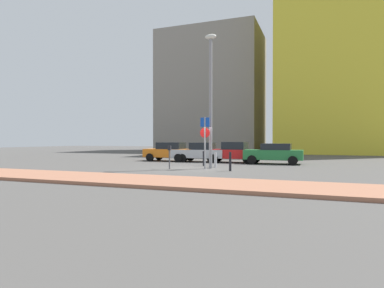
{
  "coord_description": "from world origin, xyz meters",
  "views": [
    {
      "loc": [
        6.94,
        -18.31,
        1.73
      ],
      "look_at": [
        -0.52,
        1.32,
        1.47
      ],
      "focal_mm": 30.57,
      "sensor_mm": 36.0,
      "label": 1
    }
  ],
  "objects_px": {
    "parking_meter": "(169,154)",
    "parked_car_green": "(274,153)",
    "street_lamp": "(211,91)",
    "parked_car_red": "(233,152)",
    "traffic_bollard_mid": "(230,162)",
    "parked_car_silver": "(200,152)",
    "parking_sign_post": "(205,136)",
    "traffic_bollard_far": "(204,159)",
    "parked_car_orange": "(170,151)",
    "traffic_bollard_near": "(215,160)"
  },
  "relations": [
    {
      "from": "parked_car_green",
      "to": "parking_sign_post",
      "type": "height_order",
      "value": "parking_sign_post"
    },
    {
      "from": "street_lamp",
      "to": "traffic_bollard_near",
      "type": "xyz_separation_m",
      "value": [
        0.08,
        0.77,
        -4.23
      ]
    },
    {
      "from": "parking_meter",
      "to": "traffic_bollard_near",
      "type": "distance_m",
      "value": 3.04
    },
    {
      "from": "parking_meter",
      "to": "parked_car_green",
      "type": "bearing_deg",
      "value": 50.2
    },
    {
      "from": "parked_car_silver",
      "to": "parking_meter",
      "type": "distance_m",
      "value": 6.71
    },
    {
      "from": "parked_car_red",
      "to": "parking_sign_post",
      "type": "relative_size",
      "value": 1.35
    },
    {
      "from": "street_lamp",
      "to": "parking_meter",
      "type": "bearing_deg",
      "value": -151.03
    },
    {
      "from": "parked_car_silver",
      "to": "parking_meter",
      "type": "relative_size",
      "value": 3.05
    },
    {
      "from": "parked_car_silver",
      "to": "parking_sign_post",
      "type": "xyz_separation_m",
      "value": [
        2.46,
        -6.03,
        1.18
      ]
    },
    {
      "from": "parked_car_orange",
      "to": "parking_meter",
      "type": "distance_m",
      "value": 7.33
    },
    {
      "from": "parked_car_green",
      "to": "parking_sign_post",
      "type": "xyz_separation_m",
      "value": [
        -3.33,
        -5.75,
        1.17
      ]
    },
    {
      "from": "parked_car_orange",
      "to": "parked_car_green",
      "type": "height_order",
      "value": "parked_car_orange"
    },
    {
      "from": "traffic_bollard_mid",
      "to": "parked_car_green",
      "type": "bearing_deg",
      "value": 75.9
    },
    {
      "from": "parked_car_red",
      "to": "street_lamp",
      "type": "distance_m",
      "value": 6.89
    },
    {
      "from": "traffic_bollard_near",
      "to": "street_lamp",
      "type": "bearing_deg",
      "value": -95.83
    },
    {
      "from": "parked_car_orange",
      "to": "parking_sign_post",
      "type": "xyz_separation_m",
      "value": [
        5.0,
        -6.03,
        1.16
      ]
    },
    {
      "from": "traffic_bollard_near",
      "to": "traffic_bollard_mid",
      "type": "distance_m",
      "value": 2.49
    },
    {
      "from": "parked_car_green",
      "to": "parking_meter",
      "type": "xyz_separation_m",
      "value": [
        -5.34,
        -6.4,
        0.13
      ]
    },
    {
      "from": "parked_car_green",
      "to": "traffic_bollard_near",
      "type": "height_order",
      "value": "parked_car_green"
    },
    {
      "from": "traffic_bollard_far",
      "to": "street_lamp",
      "type": "bearing_deg",
      "value": -59.02
    },
    {
      "from": "parking_sign_post",
      "to": "traffic_bollard_far",
      "type": "xyz_separation_m",
      "value": [
        -0.83,
        2.23,
        -1.45
      ]
    },
    {
      "from": "parking_sign_post",
      "to": "traffic_bollard_far",
      "type": "bearing_deg",
      "value": 110.41
    },
    {
      "from": "parked_car_orange",
      "to": "traffic_bollard_mid",
      "type": "distance_m",
      "value": 9.51
    },
    {
      "from": "parked_car_green",
      "to": "traffic_bollard_mid",
      "type": "bearing_deg",
      "value": -104.1
    },
    {
      "from": "parking_sign_post",
      "to": "street_lamp",
      "type": "relative_size",
      "value": 0.38
    },
    {
      "from": "parked_car_red",
      "to": "traffic_bollard_far",
      "type": "height_order",
      "value": "parked_car_red"
    },
    {
      "from": "parked_car_green",
      "to": "traffic_bollard_near",
      "type": "distance_m",
      "value": 5.39
    },
    {
      "from": "traffic_bollard_near",
      "to": "parked_car_silver",
      "type": "bearing_deg",
      "value": 120.04
    },
    {
      "from": "parked_car_red",
      "to": "street_lamp",
      "type": "relative_size",
      "value": 0.51
    },
    {
      "from": "traffic_bollard_near",
      "to": "traffic_bollard_far",
      "type": "bearing_deg",
      "value": 140.26
    },
    {
      "from": "parked_car_silver",
      "to": "street_lamp",
      "type": "relative_size",
      "value": 0.52
    },
    {
      "from": "parked_car_orange",
      "to": "traffic_bollard_far",
      "type": "height_order",
      "value": "parked_car_orange"
    },
    {
      "from": "street_lamp",
      "to": "parked_car_red",
      "type": "bearing_deg",
      "value": 90.08
    },
    {
      "from": "parked_car_silver",
      "to": "parked_car_red",
      "type": "xyz_separation_m",
      "value": [
        2.63,
        0.2,
        0.02
      ]
    },
    {
      "from": "parking_meter",
      "to": "traffic_bollard_mid",
      "type": "distance_m",
      "value": 3.74
    },
    {
      "from": "parking_meter",
      "to": "traffic_bollard_far",
      "type": "distance_m",
      "value": 3.15
    },
    {
      "from": "parking_meter",
      "to": "street_lamp",
      "type": "relative_size",
      "value": 0.17
    },
    {
      "from": "parked_car_silver",
      "to": "traffic_bollard_mid",
      "type": "xyz_separation_m",
      "value": [
        4.18,
        -6.72,
        -0.24
      ]
    },
    {
      "from": "parked_car_orange",
      "to": "parked_car_silver",
      "type": "distance_m",
      "value": 2.54
    },
    {
      "from": "parked_car_silver",
      "to": "parked_car_green",
      "type": "xyz_separation_m",
      "value": [
        5.79,
        -0.28,
        0.01
      ]
    },
    {
      "from": "traffic_bollard_far",
      "to": "parked_car_green",
      "type": "bearing_deg",
      "value": 40.23
    },
    {
      "from": "parked_car_red",
      "to": "parked_car_green",
      "type": "distance_m",
      "value": 3.2
    },
    {
      "from": "parked_car_silver",
      "to": "parked_car_green",
      "type": "distance_m",
      "value": 5.8
    },
    {
      "from": "parking_sign_post",
      "to": "traffic_bollard_near",
      "type": "height_order",
      "value": "parking_sign_post"
    },
    {
      "from": "parking_meter",
      "to": "parked_car_red",
      "type": "bearing_deg",
      "value": 72.45
    },
    {
      "from": "parked_car_silver",
      "to": "traffic_bollard_near",
      "type": "bearing_deg",
      "value": -59.96
    },
    {
      "from": "parking_meter",
      "to": "traffic_bollard_mid",
      "type": "xyz_separation_m",
      "value": [
        3.72,
        -0.03,
        -0.37
      ]
    },
    {
      "from": "parked_car_red",
      "to": "traffic_bollard_near",
      "type": "height_order",
      "value": "parked_car_red"
    },
    {
      "from": "street_lamp",
      "to": "parked_car_orange",
      "type": "bearing_deg",
      "value": 133.38
    },
    {
      "from": "parked_car_red",
      "to": "parking_meter",
      "type": "xyz_separation_m",
      "value": [
        -2.18,
        -6.89,
        0.11
      ]
    }
  ]
}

